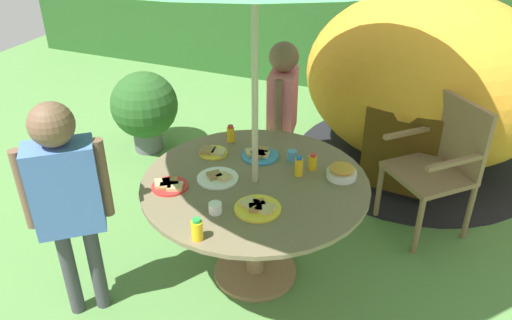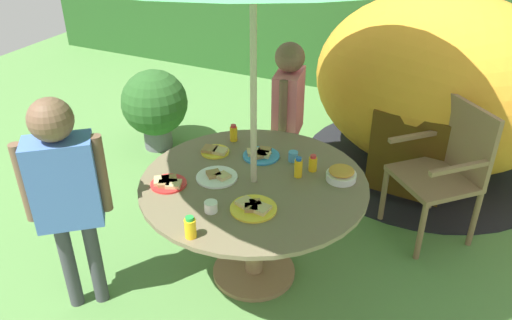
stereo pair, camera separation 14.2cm
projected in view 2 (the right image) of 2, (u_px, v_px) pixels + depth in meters
The scene contains 20 objects.
ground_plane at pixel (254, 274), 3.37m from camera, with size 10.00×10.00×0.02m, color #548442.
hedge_backdrop at pixel (392, 11), 5.68m from camera, with size 9.00×0.70×1.79m, color #285623.
garden_table at pixel (254, 202), 3.09m from camera, with size 1.33×1.33×0.71m.
wooden_chair at pixel (447, 165), 3.49m from camera, with size 0.68×0.68×0.96m.
dome_tent at pixel (436, 85), 4.22m from camera, with size 2.23×2.23×1.48m.
potted_plant at pixel (155, 105), 4.64m from camera, with size 0.59×0.59×0.74m.
child_in_pink_shirt at pixel (288, 103), 3.76m from camera, with size 0.23×0.42×1.25m.
child_in_blue_shirt at pixel (64, 183), 2.73m from camera, with size 0.39×0.37×1.33m.
snack_bowl at pixel (341, 174), 3.00m from camera, with size 0.18×0.18×0.08m.
plate_mid_right at pixel (261, 154), 3.25m from camera, with size 0.23×0.23×0.03m.
plate_back_edge at pixel (215, 151), 3.29m from camera, with size 0.18×0.18×0.03m.
plate_far_left at pixel (217, 177), 3.03m from camera, with size 0.24×0.24×0.03m.
plate_center_back at pixel (253, 207), 2.76m from camera, with size 0.25×0.25×0.03m.
plate_near_right at pixel (168, 183), 2.97m from camera, with size 0.21×0.21×0.03m.
juice_bottle_near_left at pixel (313, 163), 3.09m from camera, with size 0.05×0.05×0.10m.
juice_bottle_far_right at pixel (234, 133), 3.42m from camera, with size 0.05×0.05×0.12m.
juice_bottle_center_front at pixel (298, 168), 3.02m from camera, with size 0.05×0.05×0.13m.
juice_bottle_mid_left at pixel (190, 228), 2.54m from camera, with size 0.06×0.06×0.12m.
cup_near at pixel (293, 156), 3.20m from camera, with size 0.06×0.06×0.06m, color #4C99D8.
cup_far at pixel (211, 207), 2.74m from camera, with size 0.07×0.07×0.06m, color white.
Camera 2 is at (1.09, -2.29, 2.33)m, focal length 36.26 mm.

